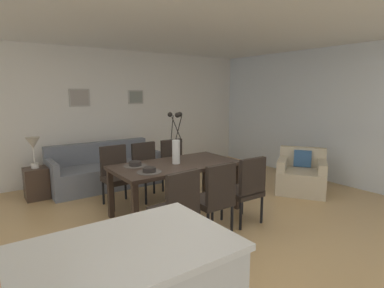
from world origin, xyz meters
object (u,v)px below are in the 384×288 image
(bowl_near_left, at_px, (149,169))
(dining_chair_mid_right, at_px, (175,163))
(centerpiece_vase, at_px, (176,144))
(bowl_near_right, at_px, (135,163))
(framed_picture_left, at_px, (80,98))
(framed_picture_center, at_px, (136,97))
(dining_chair_near_right, at_px, (117,172))
(dining_chair_far_left, at_px, (215,196))
(armchair, at_px, (301,176))
(sofa, at_px, (105,172))
(dining_chair_near_left, at_px, (177,206))
(dining_table, at_px, (176,169))
(dining_chair_mid_left, at_px, (246,187))
(side_table, at_px, (37,183))
(table_lamp, at_px, (33,146))
(dining_chair_far_right, at_px, (147,168))

(bowl_near_left, bearing_deg, dining_chair_mid_right, 44.91)
(centerpiece_vase, distance_m, bowl_near_right, 0.63)
(bowl_near_left, distance_m, framed_picture_left, 2.85)
(bowl_near_right, xyz_separation_m, framed_picture_center, (1.13, 2.30, 0.86))
(dining_chair_near_right, bearing_deg, dining_chair_far_left, -72.70)
(armchair, bearing_deg, bowl_near_right, 167.28)
(sofa, relative_size, framed_picture_left, 5.02)
(dining_chair_near_left, bearing_deg, sofa, 86.43)
(dining_table, relative_size, dining_chair_mid_left, 1.96)
(dining_chair_mid_left, relative_size, sofa, 0.47)
(dining_table, height_order, armchair, armchair)
(side_table, distance_m, armchair, 4.54)
(framed_picture_center, bearing_deg, table_lamp, -163.22)
(centerpiece_vase, relative_size, side_table, 1.41)
(dining_chair_far_left, height_order, side_table, dining_chair_far_left)
(sofa, bearing_deg, dining_chair_mid_right, -48.44)
(bowl_near_right, distance_m, sofa, 1.76)
(armchair, bearing_deg, bowl_near_left, 175.28)
(dining_chair_mid_right, relative_size, table_lamp, 1.80)
(dining_chair_far_right, relative_size, sofa, 0.47)
(dining_chair_near_left, xyz_separation_m, side_table, (-0.99, 2.76, -0.25))
(dining_chair_far_right, xyz_separation_m, framed_picture_left, (-0.56, 1.67, 1.13))
(dining_chair_mid_right, height_order, armchair, dining_chair_mid_right)
(framed_picture_center, bearing_deg, dining_table, -103.23)
(dining_chair_far_right, xyz_separation_m, bowl_near_right, (-0.51, -0.63, 0.27))
(dining_chair_mid_left, xyz_separation_m, side_table, (-2.10, 2.72, -0.25))
(framed_picture_left, bearing_deg, table_lamp, -146.12)
(dining_chair_mid_left, bearing_deg, framed_picture_center, 89.32)
(dining_chair_near_left, xyz_separation_m, bowl_near_right, (0.02, 1.10, 0.27))
(bowl_near_right, bearing_deg, dining_chair_far_right, 51.22)
(dining_table, bearing_deg, table_lamp, 129.76)
(dining_chair_far_left, relative_size, centerpiece_vase, 1.25)
(sofa, bearing_deg, table_lamp, -178.91)
(dining_chair_near_left, height_order, centerpiece_vase, centerpiece_vase)
(sofa, bearing_deg, dining_chair_far_left, -82.27)
(sofa, xyz_separation_m, armchair, (2.74, -2.33, 0.01))
(bowl_near_left, bearing_deg, armchair, -4.72)
(dining_chair_far_left, bearing_deg, bowl_near_left, 127.94)
(bowl_near_left, height_order, armchair, bowl_near_left)
(bowl_near_left, relative_size, table_lamp, 0.33)
(centerpiece_vase, height_order, table_lamp, centerpiece_vase)
(bowl_near_left, bearing_deg, framed_picture_left, 91.06)
(dining_chair_near_left, relative_size, side_table, 1.77)
(dining_chair_far_left, bearing_deg, dining_chair_mid_left, 2.77)
(dining_chair_near_right, height_order, armchair, dining_chair_near_right)
(dining_chair_mid_right, relative_size, bowl_near_left, 5.41)
(dining_chair_near_right, xyz_separation_m, dining_chair_far_right, (0.52, -0.02, 0.00))
(dining_chair_near_right, distance_m, bowl_near_right, 0.70)
(dining_chair_near_left, height_order, bowl_near_right, dining_chair_near_left)
(dining_chair_far_left, height_order, framed_picture_center, framed_picture_center)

